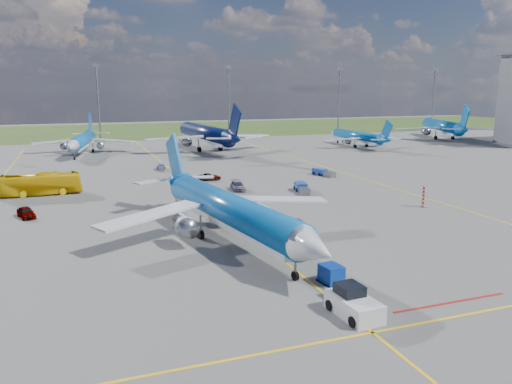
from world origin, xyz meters
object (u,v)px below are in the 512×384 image
object	(u,v)px
warning_post	(424,196)
service_car_a	(26,212)
service_car_b	(209,177)
bg_jet_ne	(357,147)
apron_bus	(40,184)
baggage_tug_c	(161,167)
pushback_tug	(353,304)
baggage_tug_e	(323,173)
bg_jet_nnw	(83,154)
main_airliner	(230,241)
service_car_c	(238,186)
uld_container	(331,274)
baggage_tug_w	(302,188)
bg_jet_ene	(441,139)
bg_jet_n	(206,150)

from	to	relation	value
warning_post	service_car_a	size ratio (longest dim) A/B	0.76
service_car_a	service_car_b	bearing A→B (deg)	14.29
bg_jet_ne	apron_bus	bearing A→B (deg)	24.78
warning_post	baggage_tug_c	distance (m)	51.73
pushback_tug	baggage_tug_e	bearing A→B (deg)	60.77
bg_jet_nnw	bg_jet_ne	world-z (taller)	bg_jet_nnw
bg_jet_nnw	pushback_tug	world-z (taller)	bg_jet_nnw
main_airliner	service_car_c	size ratio (longest dim) A/B	7.83
main_airliner	baggage_tug_e	xyz separation A→B (m)	(27.81, 32.45, 0.55)
bg_jet_ne	uld_container	xyz separation A→B (m)	(-53.98, -84.98, 0.75)
bg_jet_nnw	service_car_c	bearing A→B (deg)	-58.77
service_car_c	baggage_tug_w	xyz separation A→B (m)	(8.92, -4.55, -0.11)
bg_jet_nnw	bg_jet_ene	distance (m)	108.14
apron_bus	warning_post	bearing A→B (deg)	-119.15
service_car_a	baggage_tug_e	world-z (taller)	service_car_a
warning_post	service_car_b	size ratio (longest dim) A/B	0.72
bg_jet_ene	main_airliner	size ratio (longest dim) A/B	1.14
baggage_tug_c	uld_container	bearing A→B (deg)	-78.80
warning_post	pushback_tug	distance (m)	36.12
service_car_a	baggage_tug_w	distance (m)	38.67
baggage_tug_e	service_car_b	bearing A→B (deg)	160.48
service_car_a	baggage_tug_e	bearing A→B (deg)	-0.91
bg_jet_ene	main_airliner	xyz separation A→B (m)	(-95.42, -81.37, 0.00)
main_airliner	apron_bus	world-z (taller)	main_airliner
bg_jet_nnw	bg_jet_ene	bearing A→B (deg)	10.20
bg_jet_ne	service_car_b	world-z (taller)	bg_jet_ne
uld_container	service_car_a	size ratio (longest dim) A/B	0.47
warning_post	bg_jet_n	size ratio (longest dim) A/B	0.07
service_car_a	service_car_b	world-z (taller)	service_car_a
uld_container	service_car_c	distance (m)	38.98
bg_jet_ne	bg_jet_nnw	bearing A→B (deg)	-9.82
uld_container	baggage_tug_w	bearing A→B (deg)	61.64
bg_jet_nnw	baggage_tug_e	bearing A→B (deg)	-40.14
warning_post	service_car_a	xyz separation A→B (m)	(-49.55, 12.05, -0.83)
bg_jet_ne	pushback_tug	world-z (taller)	bg_jet_ne
service_car_c	baggage_tug_w	bearing A→B (deg)	-18.71
warning_post	uld_container	distance (m)	31.26
bg_jet_n	apron_bus	bearing A→B (deg)	46.49
bg_jet_nnw	bg_jet_ne	size ratio (longest dim) A/B	1.14
pushback_tug	main_airliner	bearing A→B (deg)	95.25
main_airliner	baggage_tug_c	world-z (taller)	main_airliner
bg_jet_nnw	main_airliner	distance (m)	82.03
warning_post	bg_jet_ene	distance (m)	100.69
main_airliner	bg_jet_nnw	bearing A→B (deg)	89.96
pushback_tug	service_car_b	distance (m)	54.75
warning_post	uld_container	bearing A→B (deg)	-141.43
warning_post	service_car_b	distance (m)	36.60
baggage_tug_c	bg_jet_n	bearing A→B (deg)	68.37
warning_post	service_car_c	distance (m)	27.68
warning_post	main_airliner	xyz separation A→B (m)	(-28.91, -5.79, -1.50)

